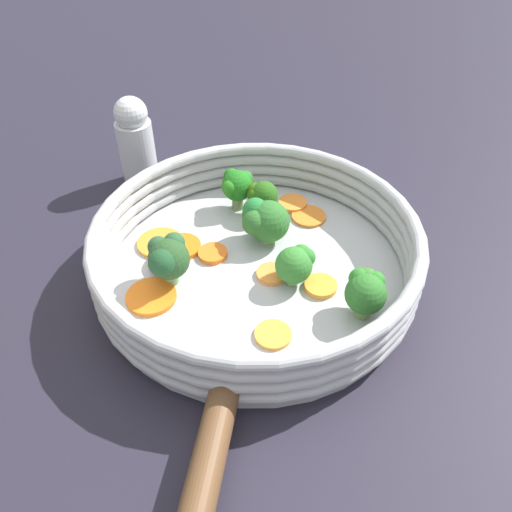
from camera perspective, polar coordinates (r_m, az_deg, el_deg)
The scene contains 22 objects.
ground_plane at distance 0.50m, azimuth 0.00°, elevation -2.31°, with size 4.00×4.00×0.00m, color #221F2C.
skillet at distance 0.50m, azimuth 0.00°, elevation -1.81°, with size 0.30×0.30×0.01m, color #B2B5B7.
skillet_rim_wall at distance 0.48m, azimuth 0.00°, elevation 1.05°, with size 0.31×0.31×0.05m.
skillet_rivet_left at distance 0.41m, azimuth -9.29°, elevation -13.13°, with size 0.01×0.01×0.01m, color #AFB3B5.
skillet_rivet_right at distance 0.40m, azimuth 3.25°, elevation -14.90°, with size 0.01×0.01×0.01m, color #B4B6B6.
carrot_slice_0 at distance 0.51m, azimuth -4.98°, elevation 0.29°, with size 0.03×0.03×0.01m, color orange.
carrot_slice_1 at distance 0.53m, azimuth -10.88°, elevation 1.47°, with size 0.05×0.05×0.00m, color orange.
carrot_slice_2 at distance 0.57m, azimuth 4.21°, elevation 5.98°, with size 0.03×0.03×0.01m, color orange.
carrot_slice_3 at distance 0.43m, azimuth 1.97°, elevation -8.96°, with size 0.03×0.03×0.00m, color gold.
carrot_slice_4 at distance 0.47m, azimuth 7.40°, elevation -3.42°, with size 0.03×0.03×0.01m, color orange.
carrot_slice_5 at distance 0.56m, azimuth 6.04°, elevation 4.53°, with size 0.04×0.04×0.00m, color orange.
carrot_slice_6 at distance 0.48m, azimuth 1.85°, elevation -1.99°, with size 0.03×0.03×0.00m, color orange.
carrot_slice_7 at distance 0.47m, azimuth -11.88°, elevation -4.57°, with size 0.05×0.05×0.00m, color orange.
carrot_slice_8 at distance 0.52m, azimuth -8.52°, elevation 1.04°, with size 0.04×0.04×0.01m, color orange.
broccoli_floret_0 at distance 0.51m, azimuth 0.83°, elevation 4.19°, with size 0.05×0.05×0.05m.
broccoli_floret_1 at distance 0.44m, azimuth 12.41°, elevation -3.86°, with size 0.04×0.04×0.04m.
broccoli_floret_2 at distance 0.54m, azimuth 0.59°, elevation 7.00°, with size 0.04×0.03×0.04m.
broccoli_floret_3 at distance 0.46m, azimuth 4.59°, elevation -0.84°, with size 0.04×0.04×0.04m.
broccoli_floret_4 at distance 0.47m, azimuth -10.09°, elevation -0.18°, with size 0.04×0.05×0.05m.
broccoli_floret_5 at distance 0.55m, azimuth -2.20°, elevation 8.10°, with size 0.04×0.04×0.05m.
mushroom_piece_0 at distance 0.50m, azimuth -10.73°, elevation -0.59°, with size 0.04×0.03×0.01m, color #886649.
salt_shaker at distance 0.62m, azimuth -13.57°, elevation 12.52°, with size 0.04×0.04×0.11m.
Camera 1 is at (0.23, -0.28, 0.35)m, focal length 35.00 mm.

